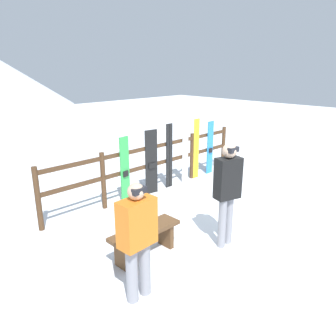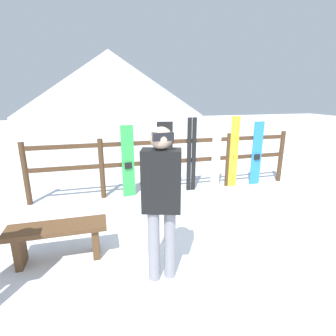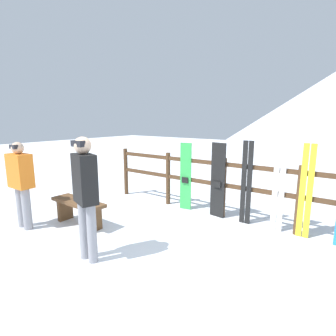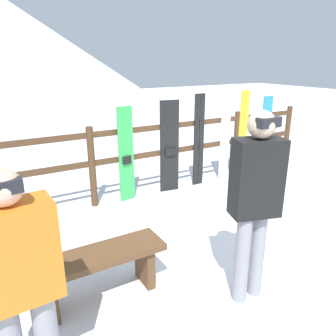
% 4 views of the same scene
% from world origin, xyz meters
% --- Properties ---
extents(ground_plane, '(40.00, 40.00, 0.00)m').
position_xyz_m(ground_plane, '(0.00, 0.00, 0.00)').
color(ground_plane, white).
extents(mountain_backdrop, '(18.00, 18.00, 6.00)m').
position_xyz_m(mountain_backdrop, '(0.00, 24.09, 3.00)').
color(mountain_backdrop, silver).
rests_on(mountain_backdrop, ground).
extents(fence, '(5.52, 0.10, 1.19)m').
position_xyz_m(fence, '(0.00, 2.09, 0.71)').
color(fence, '#4C331E').
rests_on(fence, ground).
extents(bench, '(1.17, 0.36, 0.47)m').
position_xyz_m(bench, '(-1.94, 0.12, 0.34)').
color(bench, brown).
rests_on(bench, ground).
extents(person_black, '(0.45, 0.33, 1.71)m').
position_xyz_m(person_black, '(-0.78, -0.52, 1.01)').
color(person_black, gray).
rests_on(person_black, ground).
extents(snowboard_green, '(0.25, 0.08, 1.44)m').
position_xyz_m(snowboard_green, '(-0.85, 2.03, 0.72)').
color(snowboard_green, green).
rests_on(snowboard_green, ground).
extents(snowboard_black_stripe, '(0.32, 0.09, 1.48)m').
position_xyz_m(snowboard_black_stripe, '(-0.10, 2.03, 0.74)').
color(snowboard_black_stripe, black).
rests_on(snowboard_black_stripe, ground).
extents(ski_pair_black, '(0.20, 0.02, 1.55)m').
position_xyz_m(ski_pair_black, '(0.47, 2.03, 0.78)').
color(ski_pair_black, black).
rests_on(ski_pair_black, ground).
extents(ski_pair_white, '(0.19, 0.02, 1.57)m').
position_xyz_m(ski_pair_white, '(1.03, 2.03, 0.79)').
color(ski_pair_white, white).
rests_on(ski_pair_white, ground).
extents(ski_pair_yellow, '(0.19, 0.02, 1.56)m').
position_xyz_m(ski_pair_yellow, '(1.45, 2.03, 0.78)').
color(ski_pair_yellow, yellow).
rests_on(ski_pair_yellow, ground).
extents(snowboard_blue, '(0.25, 0.07, 1.43)m').
position_xyz_m(snowboard_blue, '(2.02, 2.03, 0.71)').
color(snowboard_blue, '#288CE0').
rests_on(snowboard_blue, ground).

